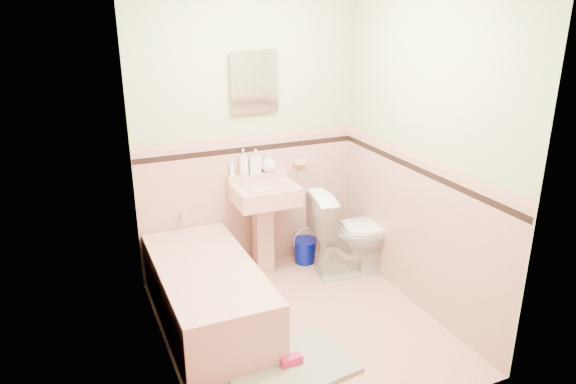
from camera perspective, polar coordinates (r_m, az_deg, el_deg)
name	(u,v)px	position (r m, az deg, el deg)	size (l,w,h in m)	color
floor	(301,325)	(4.23, 1.40, -13.92)	(2.20, 2.20, 0.00)	#D79C8D
wall_back	(249,134)	(4.67, -4.21, 6.15)	(2.50, 2.50, 0.00)	beige
wall_front	(394,228)	(2.79, 11.19, -3.82)	(2.50, 2.50, 0.00)	beige
wall_left	(156,189)	(3.40, -13.87, 0.35)	(2.50, 2.50, 0.00)	beige
wall_right	(422,153)	(4.19, 14.06, 4.01)	(2.50, 2.50, 0.00)	beige
wainscot_back	(251,205)	(4.85, -3.97, -1.36)	(2.00, 2.00, 0.00)	#DAA192
wainscot_front	(385,335)	(3.12, 10.25, -14.75)	(2.00, 2.00, 0.00)	#DAA192
wainscot_left	(166,281)	(3.67, -12.85, -9.24)	(2.20, 2.20, 0.00)	#DAA192
wainscot_right	(414,232)	(4.40, 13.23, -4.16)	(2.20, 2.20, 0.00)	#DAA192
accent_back	(250,149)	(4.68, -4.09, 4.56)	(2.00, 2.00, 0.00)	black
accent_front	(390,250)	(2.86, 10.82, -6.07)	(2.00, 2.00, 0.00)	black
accent_left	(160,208)	(3.45, -13.40, -1.65)	(2.20, 2.20, 0.00)	black
accent_right	(419,170)	(4.22, 13.72, 2.29)	(2.20, 2.20, 0.00)	black
cap_back	(249,138)	(4.66, -4.12, 5.74)	(2.00, 2.00, 0.00)	#D79085
cap_front	(392,232)	(2.82, 10.95, -4.24)	(2.00, 2.00, 0.00)	#D79085
cap_left	(159,193)	(3.42, -13.53, -0.08)	(2.20, 2.20, 0.00)	#D79085
cap_right	(420,157)	(4.19, 13.83, 3.60)	(2.20, 2.20, 0.00)	#D79085
bathtub	(208,296)	(4.20, -8.50, -10.84)	(0.70, 1.50, 0.45)	#D2998A
tub_faucet	(182,214)	(4.65, -11.14, -2.27)	(0.04, 0.04, 0.12)	silver
sink	(265,231)	(4.74, -2.41, -4.15)	(0.54, 0.48, 0.85)	#D2998A
sink_faucet	(259,170)	(4.67, -3.13, 2.37)	(0.02, 0.02, 0.10)	silver
medicine_cabinet	(254,82)	(4.57, -3.62, 11.62)	(0.36, 0.04, 0.46)	white
soap_dish	(300,162)	(4.88, 1.25, 3.17)	(0.11, 0.06, 0.04)	#D2998A
soap_bottle_left	(243,162)	(4.65, -4.75, 3.17)	(0.09, 0.09, 0.23)	#B2B2B2
soap_bottle_mid	(256,161)	(4.69, -3.43, 3.26)	(0.10, 0.10, 0.21)	#B2B2B2
soap_bottle_right	(269,162)	(4.73, -2.08, 3.18)	(0.13, 0.13, 0.17)	#B2B2B2
tube	(232,170)	(4.63, -5.98, 2.38)	(0.04, 0.04, 0.12)	white
toilet	(353,232)	(4.83, 6.92, -4.28)	(0.43, 0.76, 0.78)	white
bucket	(305,251)	(5.08, 1.81, -6.27)	(0.23, 0.23, 0.23)	#020E8E
bath_mat	(290,368)	(3.79, 0.25, -18.16)	(0.83, 0.55, 0.03)	gray
shoe	(291,360)	(3.78, 0.34, -17.42)	(0.15, 0.07, 0.06)	#BF1E59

